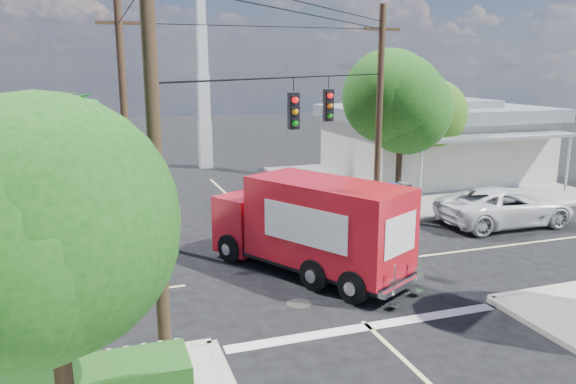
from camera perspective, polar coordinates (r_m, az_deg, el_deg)
name	(u,v)px	position (r m, az deg, el deg)	size (l,w,h in m)	color
ground	(308,270)	(18.50, 2.04, -7.95)	(120.00, 120.00, 0.00)	black
sidewalk_ne	(418,183)	(32.65, 13.07, 0.94)	(14.12, 14.12, 0.14)	#9A958B
road_markings	(325,286)	(17.23, 3.83, -9.55)	(32.00, 32.00, 0.01)	beige
building_ne	(434,140)	(34.06, 14.62, 5.18)	(11.80, 10.20, 4.50)	beige
radio_tower	(203,80)	(36.79, -8.61, 11.16)	(0.80, 0.80, 17.00)	silver
tree_sw_front	(49,219)	(8.91, -23.11, -2.54)	(3.88, 3.78, 6.03)	#422D1C
tree_ne_front	(402,105)	(26.63, 11.52, 8.65)	(4.21, 4.14, 6.66)	#422D1C
tree_ne_back	(424,113)	(29.90, 13.67, 7.84)	(3.77, 3.66, 5.82)	#422D1C
palm_nw_front	(59,105)	(23.73, -22.23, 8.18)	(3.01, 3.08, 5.59)	#422D1C
palm_nw_back	(8,113)	(25.42, -26.53, 7.19)	(3.01, 3.08, 5.19)	#422D1C
utility_poles	(246,124)	(18.45, -4.28, 6.91)	(12.00, 10.68, 9.00)	#473321
picket_fence	(28,384)	(12.15, -24.94, -17.30)	(5.94, 0.06, 1.00)	silver
vending_boxes	(391,195)	(26.39, 10.42, -0.30)	(1.90, 0.50, 1.10)	maroon
delivery_truck	(311,226)	(17.79, 2.34, -3.49)	(5.26, 7.24, 3.09)	black
parked_car	(505,206)	(25.11, 21.21, -1.37)	(2.65, 5.75, 1.60)	silver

